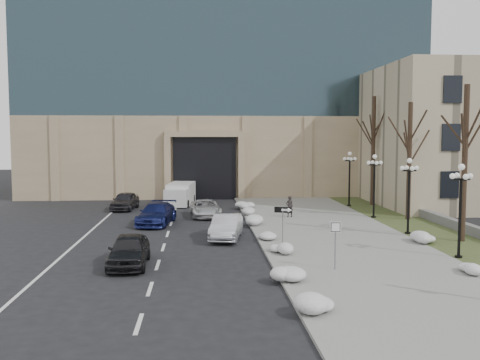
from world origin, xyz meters
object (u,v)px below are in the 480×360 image
object	(u,v)px
car_a	(129,250)
one_way_sign	(286,215)
car_e	(125,201)
keep_sign	(335,235)
pedestrian	(290,207)
car_d	(205,208)
lamppost_b	(409,186)
box_truck	(180,194)
lamppost_c	(374,177)
car_b	(226,227)
lamppost_a	(461,198)
lamppost_d	(350,171)
car_c	(157,214)

from	to	relation	value
car_a	one_way_sign	distance (m)	8.04
car_e	keep_sign	xyz separation A→B (m)	(12.25, -21.25, 0.95)
pedestrian	car_e	bearing A→B (deg)	-40.55
car_d	lamppost_b	distance (m)	15.18
box_truck	one_way_sign	size ratio (longest dim) A/B	2.44
car_d	lamppost_c	distance (m)	12.75
box_truck	keep_sign	size ratio (longest dim) A/B	2.65
pedestrian	one_way_sign	distance (m)	12.16
car_b	box_truck	xyz separation A→B (m)	(-3.30, 16.33, 0.17)
pedestrian	lamppost_a	xyz separation A→B (m)	(6.17, -13.61, 2.18)
box_truck	lamppost_d	distance (m)	14.98
car_b	car_c	world-z (taller)	car_c
pedestrian	box_truck	size ratio (longest dim) A/B	0.26
pedestrian	lamppost_c	xyz separation A→B (m)	(6.17, -0.61, 2.18)
car_d	car_c	bearing A→B (deg)	-141.04
car_c	pedestrian	distance (m)	9.79
pedestrian	keep_sign	xyz separation A→B (m)	(-0.55, -15.49, 0.78)
keep_sign	car_d	bearing A→B (deg)	113.73
car_b	lamppost_c	world-z (taller)	lamppost_c
box_truck	lamppost_d	world-z (taller)	lamppost_d
car_a	car_c	size ratio (longest dim) A/B	0.86
box_truck	lamppost_c	distance (m)	17.47
one_way_sign	lamppost_a	size ratio (longest dim) A/B	0.52
car_d	lamppost_b	size ratio (longest dim) A/B	0.97
car_e	car_a	bearing A→B (deg)	-75.15
one_way_sign	lamppost_d	bearing A→B (deg)	83.03
car_a	lamppost_a	distance (m)	16.29
one_way_sign	lamppost_a	distance (m)	8.63
car_a	lamppost_a	size ratio (longest dim) A/B	0.92
car_b	car_e	distance (m)	15.34
car_e	lamppost_c	bearing A→B (deg)	-12.03
car_c	box_truck	size ratio (longest dim) A/B	0.84
car_c	lamppost_d	xyz separation A→B (m)	(15.76, 7.79, 2.34)
one_way_sign	lamppost_d	size ratio (longest dim) A/B	0.52
pedestrian	box_truck	distance (m)	12.17
one_way_sign	lamppost_a	world-z (taller)	lamppost_a
box_truck	car_a	bearing A→B (deg)	-87.31
car_c	one_way_sign	size ratio (longest dim) A/B	2.05
car_e	lamppost_c	xyz separation A→B (m)	(18.97, -6.37, 2.34)
car_e	lamppost_a	world-z (taller)	lamppost_a
car_a	one_way_sign	size ratio (longest dim) A/B	1.77
lamppost_b	car_d	bearing A→B (deg)	145.60
car_d	one_way_sign	world-z (taller)	one_way_sign
car_e	box_truck	distance (m)	5.42
keep_sign	lamppost_c	distance (m)	16.39
keep_sign	pedestrian	bearing A→B (deg)	93.17
one_way_sign	lamppost_b	size ratio (longest dim) A/B	0.52
car_e	car_b	bearing A→B (deg)	-53.13
car_b	lamppost_c	size ratio (longest dim) A/B	0.93
car_a	car_d	xyz separation A→B (m)	(3.77, 15.04, -0.11)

